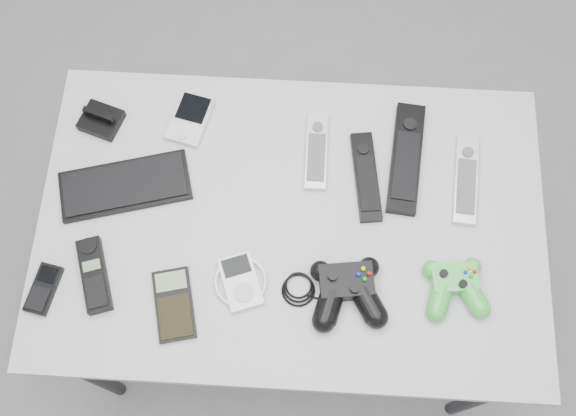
# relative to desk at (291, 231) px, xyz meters

# --- Properties ---
(floor) EXTENTS (3.50, 3.50, 0.00)m
(floor) POSITION_rel_desk_xyz_m (-0.09, 0.08, -0.65)
(floor) COLOR slate
(floor) RESTS_ON ground
(desk) EXTENTS (1.07, 0.69, 0.72)m
(desk) POSITION_rel_desk_xyz_m (0.00, 0.00, 0.00)
(desk) COLOR #A8A8AB
(desk) RESTS_ON floor
(pda_keyboard) EXTENTS (0.30, 0.18, 0.02)m
(pda_keyboard) POSITION_rel_desk_xyz_m (-0.36, 0.06, 0.07)
(pda_keyboard) COLOR black
(pda_keyboard) RESTS_ON desk
(dock_bracket) EXTENTS (0.10, 0.10, 0.05)m
(dock_bracket) POSITION_rel_desk_xyz_m (-0.43, 0.21, 0.08)
(dock_bracket) COLOR black
(dock_bracket) RESTS_ON desk
(pda) EXTENTS (0.11, 0.14, 0.02)m
(pda) POSITION_rel_desk_xyz_m (-0.24, 0.23, 0.07)
(pda) COLOR #BCBAC2
(pda) RESTS_ON desk
(remote_silver_a) EXTENTS (0.05, 0.18, 0.02)m
(remote_silver_a) POSITION_rel_desk_xyz_m (0.05, 0.16, 0.07)
(remote_silver_a) COLOR #BCBAC2
(remote_silver_a) RESTS_ON desk
(remote_black_a) EXTENTS (0.07, 0.21, 0.02)m
(remote_black_a) POSITION_rel_desk_xyz_m (0.15, 0.11, 0.07)
(remote_black_a) COLOR black
(remote_black_a) RESTS_ON desk
(remote_black_b) EXTENTS (0.09, 0.26, 0.02)m
(remote_black_b) POSITION_rel_desk_xyz_m (0.24, 0.16, 0.07)
(remote_black_b) COLOR black
(remote_black_b) RESTS_ON desk
(remote_silver_b) EXTENTS (0.06, 0.21, 0.02)m
(remote_silver_b) POSITION_rel_desk_xyz_m (0.37, 0.11, 0.07)
(remote_silver_b) COLOR silver
(remote_silver_b) RESTS_ON desk
(mobile_phone) EXTENTS (0.07, 0.11, 0.02)m
(mobile_phone) POSITION_rel_desk_xyz_m (-0.49, -0.18, 0.07)
(mobile_phone) COLOR black
(mobile_phone) RESTS_ON desk
(cordless_handset) EXTENTS (0.10, 0.16, 0.02)m
(cordless_handset) POSITION_rel_desk_xyz_m (-0.39, -0.14, 0.07)
(cordless_handset) COLOR black
(cordless_handset) RESTS_ON desk
(calculator) EXTENTS (0.11, 0.16, 0.01)m
(calculator) POSITION_rel_desk_xyz_m (-0.22, -0.19, 0.07)
(calculator) COLOR black
(calculator) RESTS_ON desk
(mp3_player) EXTENTS (0.14, 0.14, 0.02)m
(mp3_player) POSITION_rel_desk_xyz_m (-0.10, -0.14, 0.07)
(mp3_player) COLOR silver
(mp3_player) RESTS_ON desk
(controller_black) EXTENTS (0.28, 0.19, 0.05)m
(controller_black) POSITION_rel_desk_xyz_m (0.12, -0.15, 0.09)
(controller_black) COLOR black
(controller_black) RESTS_ON desk
(controller_green) EXTENTS (0.14, 0.15, 0.04)m
(controller_green) POSITION_rel_desk_xyz_m (0.33, -0.12, 0.08)
(controller_green) COLOR green
(controller_green) RESTS_ON desk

